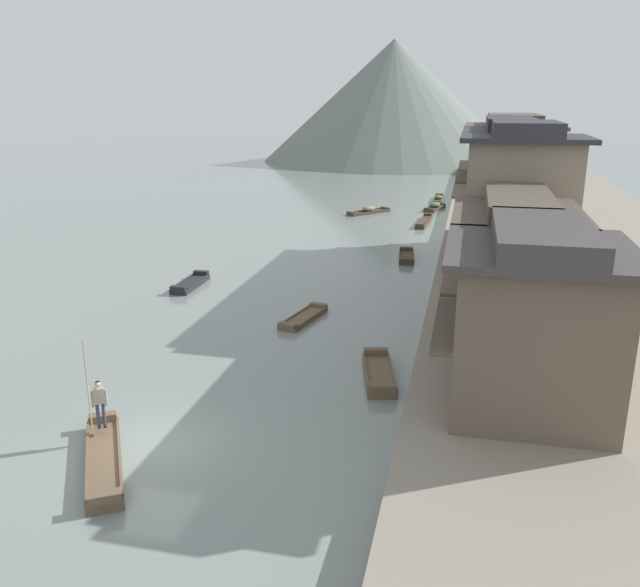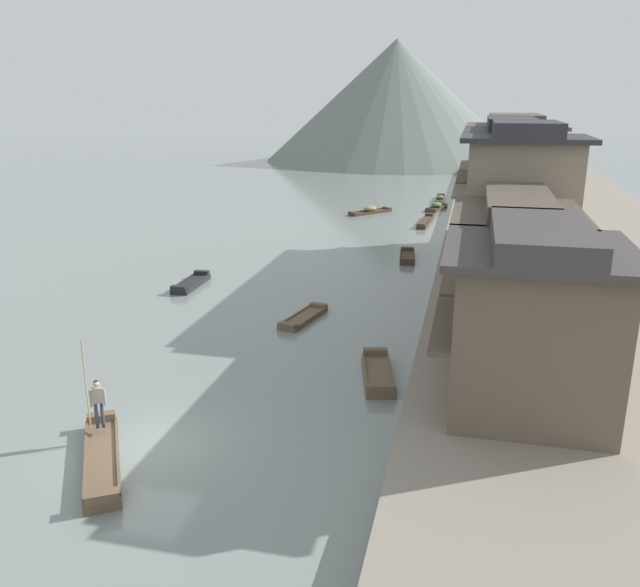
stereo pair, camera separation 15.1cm
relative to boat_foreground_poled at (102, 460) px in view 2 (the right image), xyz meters
name	(u,v)px [view 2 (the right image)]	position (x,y,z in m)	size (l,w,h in m)	color
ground_plane	(148,446)	(0.81, 1.37, -0.18)	(400.00, 400.00, 0.00)	gray
riverbank_right	(575,252)	(17.65, 31.37, 0.25)	(18.00, 110.00, 0.86)	gray
boat_foreground_poled	(102,460)	(0.00, 0.00, 0.00)	(3.50, 4.88, 0.57)	brown
boatman_person	(97,398)	(-0.79, 1.26, 1.39)	(0.48, 0.43, 3.04)	black
boat_moored_nearest	(304,318)	(2.60, 14.40, -0.05)	(1.78, 3.89, 0.39)	brown
boat_moored_second	(378,374)	(7.27, 8.29, 0.00)	(1.93, 4.05, 0.55)	brown
boat_moored_third	(425,222)	(6.55, 41.87, -0.03)	(1.16, 5.68, 0.46)	#423328
boat_moored_far	(407,257)	(6.36, 28.36, -0.02)	(1.38, 3.76, 0.48)	#423328
boat_midriver_drifting	(440,199)	(7.09, 54.82, 0.04)	(0.91, 5.45, 0.70)	brown
boat_midriver_upstream	(191,283)	(-5.42, 18.77, -0.01)	(1.10, 3.82, 0.51)	#232326
boat_upstream_distant	(370,211)	(0.99, 45.92, 0.07)	(3.81, 4.33, 0.73)	#423328
boat_crossing_west	(436,207)	(7.05, 49.50, 0.10)	(2.01, 4.06, 0.76)	#423328
house_waterfront_nearest	(533,319)	(12.63, 5.45, 3.69)	(6.12, 6.42, 6.14)	brown
house_waterfront_second	(513,268)	(12.31, 12.15, 3.68)	(5.48, 7.58, 6.14)	#75604C
house_waterfront_tall	(519,210)	(12.83, 19.14, 4.99)	(6.51, 5.46, 8.74)	gray
house_waterfront_narrow	(505,193)	(12.37, 25.35, 4.98)	(5.61, 7.21, 8.74)	brown
house_waterfront_far	(510,180)	(12.94, 32.35, 4.97)	(6.74, 7.64, 8.74)	gray
hill_far_west	(395,101)	(-3.40, 99.46, 9.76)	(43.94, 43.94, 19.89)	slate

